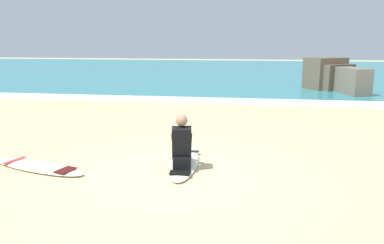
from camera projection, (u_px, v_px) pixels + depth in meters
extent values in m
plane|color=#CCB584|center=(175.00, 173.00, 6.68)|extent=(80.00, 80.00, 0.00)
cube|color=teal|center=(234.00, 71.00, 27.42)|extent=(80.00, 28.00, 0.10)
cube|color=white|center=(216.00, 101.00, 14.20)|extent=(80.00, 0.90, 0.11)
ellipsoid|color=#EFE5C6|center=(184.00, 162.00, 7.15)|extent=(0.67, 2.17, 0.07)
cube|color=black|center=(187.00, 151.00, 7.72)|extent=(0.48, 0.13, 0.01)
cube|color=black|center=(180.00, 172.00, 6.48)|extent=(0.38, 0.26, 0.01)
cube|color=black|center=(182.00, 162.00, 6.71)|extent=(0.36, 0.31, 0.20)
cylinder|color=black|center=(176.00, 151.00, 6.86)|extent=(0.22, 0.43, 0.43)
cylinder|color=black|center=(176.00, 149.00, 7.07)|extent=(0.16, 0.28, 0.42)
cube|color=black|center=(176.00, 158.00, 7.18)|extent=(0.14, 0.23, 0.05)
cylinder|color=black|center=(187.00, 151.00, 6.87)|extent=(0.22, 0.43, 0.43)
cylinder|color=black|center=(188.00, 149.00, 7.07)|extent=(0.16, 0.28, 0.42)
cube|color=black|center=(188.00, 158.00, 7.18)|extent=(0.14, 0.23, 0.05)
cube|color=black|center=(182.00, 142.00, 6.68)|extent=(0.39, 0.35, 0.57)
sphere|color=#A37556|center=(182.00, 120.00, 6.62)|extent=(0.21, 0.21, 0.21)
cylinder|color=black|center=(174.00, 139.00, 6.82)|extent=(0.16, 0.41, 0.31)
cylinder|color=black|center=(189.00, 139.00, 6.82)|extent=(0.16, 0.41, 0.31)
ellipsoid|color=#EFE5C6|center=(38.00, 166.00, 6.89)|extent=(2.17, 1.11, 0.07)
cube|color=red|center=(15.00, 160.00, 7.14)|extent=(0.23, 0.49, 0.01)
cube|color=#4A1311|center=(66.00, 170.00, 6.60)|extent=(0.34, 0.42, 0.01)
cube|color=brown|center=(325.00, 74.00, 17.21)|extent=(1.98, 1.84, 1.51)
cube|color=brown|center=(330.00, 78.00, 17.16)|extent=(2.12, 2.06, 1.23)
cube|color=#756656|center=(353.00, 82.00, 15.56)|extent=(1.21, 1.82, 1.17)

